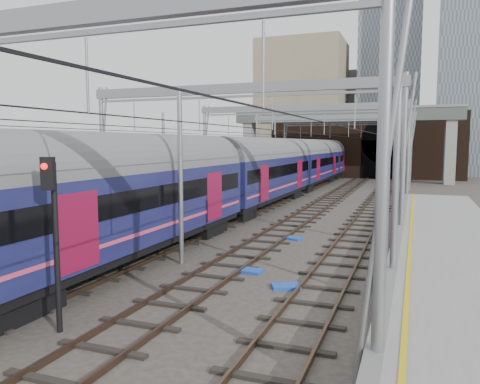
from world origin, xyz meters
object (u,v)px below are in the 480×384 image
at_px(train_main, 293,166).
at_px(train_second, 252,166).
at_px(signal_near_centre, 53,222).
at_px(relay_cabinet, 18,251).

distance_m(train_main, train_second, 4.01).
xyz_separation_m(signal_near_centre, relay_cabinet, (-5.82, 4.39, -2.20)).
bearing_deg(train_second, train_main, 3.14).
relative_size(train_second, relay_cabinet, 38.01).
bearing_deg(signal_near_centre, train_main, 73.81).
xyz_separation_m(train_main, signal_near_centre, (2.29, -33.65, 0.20)).
xyz_separation_m(train_second, signal_near_centre, (6.29, -33.43, 0.28)).
relative_size(signal_near_centre, relay_cabinet, 3.32).
bearing_deg(relay_cabinet, train_main, 102.72).
height_order(train_main, signal_near_centre, train_main).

